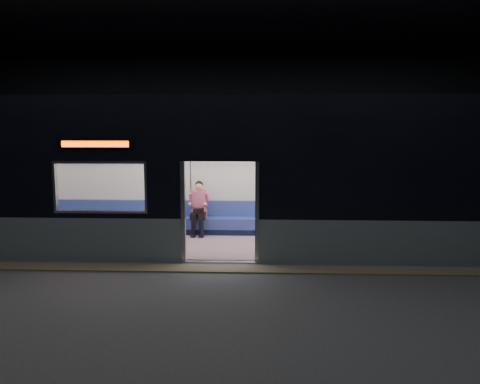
{
  "coord_description": "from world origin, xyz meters",
  "views": [
    {
      "loc": [
        0.84,
        -8.9,
        2.77
      ],
      "look_at": [
        0.34,
        2.3,
        1.28
      ],
      "focal_mm": 38.0,
      "sensor_mm": 36.0,
      "label": 1
    }
  ],
  "objects": [
    {
      "name": "passenger",
      "position": [
        -0.74,
        3.55,
        0.78
      ],
      "size": [
        0.4,
        0.67,
        1.33
      ],
      "rotation": [
        0.0,
        0.0,
        -0.12
      ],
      "color": "black",
      "rests_on": "metro_car"
    },
    {
      "name": "metro_car",
      "position": [
        -0.0,
        2.54,
        1.85
      ],
      "size": [
        18.0,
        3.04,
        3.35
      ],
      "color": "gray",
      "rests_on": "station_floor"
    },
    {
      "name": "tactile_strip",
      "position": [
        0.0,
        0.55,
        0.01
      ],
      "size": [
        22.8,
        0.5,
        0.03
      ],
      "primitive_type": "cube",
      "color": "#8C7F59",
      "rests_on": "station_floor"
    },
    {
      "name": "station_floor",
      "position": [
        0.0,
        0.0,
        -0.01
      ],
      "size": [
        24.0,
        14.0,
        0.01
      ],
      "primitive_type": "cube",
      "color": "#47494C",
      "rests_on": "ground"
    },
    {
      "name": "handbag",
      "position": [
        -0.73,
        3.33,
        0.66
      ],
      "size": [
        0.28,
        0.25,
        0.12
      ],
      "primitive_type": "cube",
      "rotation": [
        0.0,
        0.0,
        0.18
      ],
      "color": "black",
      "rests_on": "passenger"
    },
    {
      "name": "transit_map",
      "position": [
        1.36,
        3.85,
        1.5
      ],
      "size": [
        1.08,
        0.03,
        0.7
      ],
      "primitive_type": "cube",
      "color": "white",
      "rests_on": "metro_car"
    },
    {
      "name": "station_envelope",
      "position": [
        0.0,
        0.0,
        3.66
      ],
      "size": [
        24.0,
        14.0,
        5.0
      ],
      "color": "black",
      "rests_on": "station_floor"
    }
  ]
}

